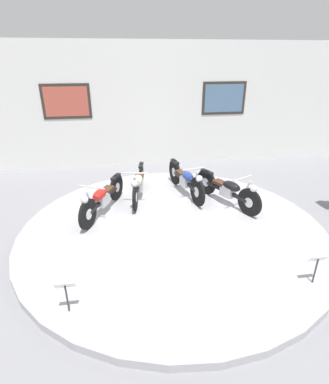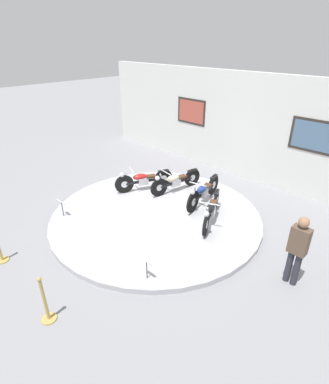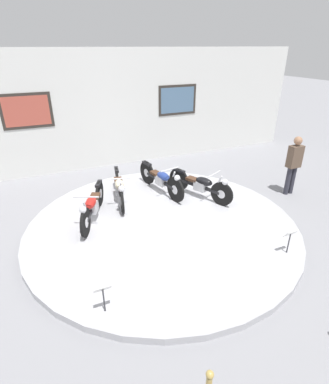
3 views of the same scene
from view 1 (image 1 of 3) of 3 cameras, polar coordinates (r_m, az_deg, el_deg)
name	(u,v)px [view 1 (image 1 of 3)]	position (r m, az deg, el deg)	size (l,w,h in m)	color
ground_plane	(173,231)	(6.11, 1.61, -7.48)	(60.00, 60.00, 0.00)	gray
display_platform	(173,228)	(6.07, 1.62, -6.94)	(5.97, 5.97, 0.13)	#ADADB2
back_wall	(148,105)	(9.64, -3.19, 16.13)	(14.00, 0.22, 3.67)	silver
motorcycle_red	(102,197)	(6.45, -11.77, -1.01)	(0.87, 1.81, 0.79)	black
motorcycle_cream	(138,183)	(7.07, -5.02, 1.72)	(0.55, 1.94, 0.78)	black
motorcycle_blue	(186,179)	(7.22, 4.10, 2.44)	(0.58, 1.98, 0.81)	black
motorcycle_black	(228,189)	(6.86, 11.99, 0.52)	(0.89, 1.80, 0.78)	black
info_placard_front_left	(65,289)	(4.23, -18.34, -17.19)	(0.26, 0.11, 0.51)	#333338
info_placard_front_centre	(317,262)	(4.98, 27.11, -11.84)	(0.26, 0.11, 0.51)	#333338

